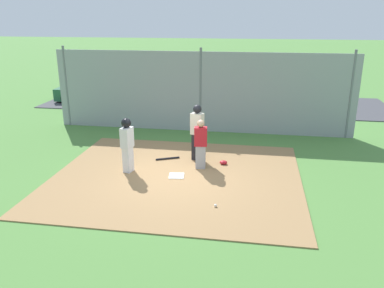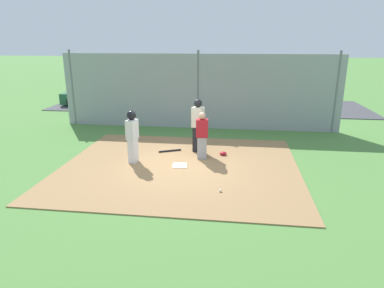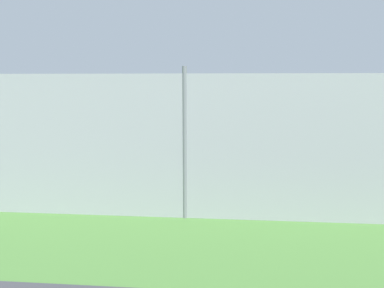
{
  "view_description": "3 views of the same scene",
  "coord_description": "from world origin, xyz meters",
  "px_view_note": "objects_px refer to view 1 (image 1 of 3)",
  "views": [
    {
      "loc": [
        -2.19,
        10.39,
        4.55
      ],
      "look_at": [
        -0.33,
        -0.81,
        0.78
      ],
      "focal_mm": 36.53,
      "sensor_mm": 36.0,
      "label": 1
    },
    {
      "loc": [
        -1.67,
        9.8,
        3.76
      ],
      "look_at": [
        -0.32,
        -0.42,
        0.61
      ],
      "focal_mm": 32.08,
      "sensor_mm": 36.0,
      "label": 2
    },
    {
      "loc": [
        0.71,
        -11.86,
        3.03
      ],
      "look_at": [
        -0.13,
        -1.23,
        1.01
      ],
      "focal_mm": 30.73,
      "sensor_mm": 36.0,
      "label": 3
    }
  ],
  "objects_px": {
    "home_plate": "(177,176)",
    "parked_car_silver": "(213,90)",
    "parked_car_dark": "(163,90)",
    "baseball": "(215,205)",
    "umpire": "(197,131)",
    "baseball_bat": "(168,158)",
    "runner": "(127,141)",
    "catcher_mask": "(223,162)",
    "catcher": "(201,144)",
    "parked_car_green": "(97,90)"
  },
  "relations": [
    {
      "from": "catcher",
      "to": "baseball",
      "type": "relative_size",
      "value": 20.78
    },
    {
      "from": "baseball_bat",
      "to": "parked_car_green",
      "type": "xyz_separation_m",
      "value": [
        5.85,
        -8.37,
        0.55
      ]
    },
    {
      "from": "baseball_bat",
      "to": "umpire",
      "type": "bearing_deg",
      "value": -17.23
    },
    {
      "from": "parked_car_green",
      "to": "baseball_bat",
      "type": "bearing_deg",
      "value": 120.13
    },
    {
      "from": "home_plate",
      "to": "catcher",
      "type": "relative_size",
      "value": 0.29
    },
    {
      "from": "baseball_bat",
      "to": "parked_car_green",
      "type": "height_order",
      "value": "parked_car_green"
    },
    {
      "from": "umpire",
      "to": "catcher_mask",
      "type": "distance_m",
      "value": 1.31
    },
    {
      "from": "home_plate",
      "to": "parked_car_silver",
      "type": "relative_size",
      "value": 0.1
    },
    {
      "from": "home_plate",
      "to": "baseball",
      "type": "bearing_deg",
      "value": 127.6
    },
    {
      "from": "catcher",
      "to": "baseball_bat",
      "type": "distance_m",
      "value": 1.51
    },
    {
      "from": "parked_car_silver",
      "to": "home_plate",
      "type": "bearing_deg",
      "value": 96.99
    },
    {
      "from": "home_plate",
      "to": "parked_car_green",
      "type": "height_order",
      "value": "parked_car_green"
    },
    {
      "from": "catcher_mask",
      "to": "umpire",
      "type": "bearing_deg",
      "value": -17.37
    },
    {
      "from": "umpire",
      "to": "catcher_mask",
      "type": "xyz_separation_m",
      "value": [
        -0.89,
        0.28,
        -0.91
      ]
    },
    {
      "from": "home_plate",
      "to": "parked_car_silver",
      "type": "bearing_deg",
      "value": -89.11
    },
    {
      "from": "parked_car_silver",
      "to": "parked_car_dark",
      "type": "distance_m",
      "value": 2.71
    },
    {
      "from": "parked_car_silver",
      "to": "parked_car_green",
      "type": "height_order",
      "value": "same"
    },
    {
      "from": "baseball",
      "to": "parked_car_silver",
      "type": "relative_size",
      "value": 0.02
    },
    {
      "from": "baseball_bat",
      "to": "parked_car_green",
      "type": "relative_size",
      "value": 0.18
    },
    {
      "from": "runner",
      "to": "baseball",
      "type": "distance_m",
      "value": 3.53
    },
    {
      "from": "home_plate",
      "to": "catcher",
      "type": "xyz_separation_m",
      "value": [
        -0.6,
        -0.76,
        0.78
      ]
    },
    {
      "from": "baseball_bat",
      "to": "parked_car_dark",
      "type": "height_order",
      "value": "parked_car_dark"
    },
    {
      "from": "baseball_bat",
      "to": "baseball",
      "type": "bearing_deg",
      "value": -83.24
    },
    {
      "from": "umpire",
      "to": "runner",
      "type": "xyz_separation_m",
      "value": [
        1.9,
        1.34,
        -0.02
      ]
    },
    {
      "from": "parked_car_dark",
      "to": "runner",
      "type": "bearing_deg",
      "value": -81.91
    },
    {
      "from": "baseball",
      "to": "parked_car_silver",
      "type": "height_order",
      "value": "parked_car_silver"
    },
    {
      "from": "parked_car_green",
      "to": "catcher",
      "type": "bearing_deg",
      "value": 123.36
    },
    {
      "from": "catcher_mask",
      "to": "baseball",
      "type": "relative_size",
      "value": 3.24
    },
    {
      "from": "baseball_bat",
      "to": "catcher_mask",
      "type": "xyz_separation_m",
      "value": [
        -1.85,
        0.15,
        0.03
      ]
    },
    {
      "from": "parked_car_green",
      "to": "baseball",
      "type": "bearing_deg",
      "value": 119.34
    },
    {
      "from": "parked_car_dark",
      "to": "home_plate",
      "type": "bearing_deg",
      "value": -74.0
    },
    {
      "from": "catcher_mask",
      "to": "parked_car_green",
      "type": "bearing_deg",
      "value": -47.87
    },
    {
      "from": "baseball_bat",
      "to": "parked_car_silver",
      "type": "bearing_deg",
      "value": 62.36
    },
    {
      "from": "parked_car_green",
      "to": "catcher_mask",
      "type": "bearing_deg",
      "value": 127.31
    },
    {
      "from": "catcher",
      "to": "parked_car_dark",
      "type": "bearing_deg",
      "value": -165.08
    },
    {
      "from": "baseball",
      "to": "umpire",
      "type": "bearing_deg",
      "value": -73.44
    },
    {
      "from": "baseball",
      "to": "home_plate",
      "type": "bearing_deg",
      "value": -52.4
    },
    {
      "from": "catcher",
      "to": "runner",
      "type": "relative_size",
      "value": 0.92
    },
    {
      "from": "parked_car_dark",
      "to": "parked_car_green",
      "type": "bearing_deg",
      "value": -168.96
    },
    {
      "from": "baseball",
      "to": "parked_car_green",
      "type": "height_order",
      "value": "parked_car_green"
    },
    {
      "from": "baseball_bat",
      "to": "catcher_mask",
      "type": "distance_m",
      "value": 1.86
    },
    {
      "from": "runner",
      "to": "baseball_bat",
      "type": "xyz_separation_m",
      "value": [
        -0.94,
        -1.2,
        -0.92
      ]
    },
    {
      "from": "catcher",
      "to": "parked_car_dark",
      "type": "relative_size",
      "value": 0.36
    },
    {
      "from": "catcher",
      "to": "runner",
      "type": "xyz_separation_m",
      "value": [
        2.11,
        0.64,
        0.16
      ]
    },
    {
      "from": "runner",
      "to": "catcher_mask",
      "type": "relative_size",
      "value": 6.93
    },
    {
      "from": "umpire",
      "to": "baseball_bat",
      "type": "bearing_deg",
      "value": -62.32
    },
    {
      "from": "baseball",
      "to": "parked_car_dark",
      "type": "relative_size",
      "value": 0.02
    },
    {
      "from": "home_plate",
      "to": "catcher",
      "type": "distance_m",
      "value": 1.25
    },
    {
      "from": "catcher",
      "to": "catcher_mask",
      "type": "distance_m",
      "value": 1.08
    },
    {
      "from": "parked_car_green",
      "to": "umpire",
      "type": "bearing_deg",
      "value": 124.77
    }
  ]
}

